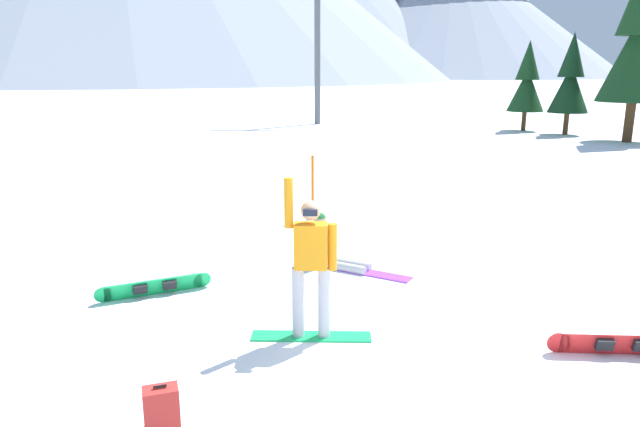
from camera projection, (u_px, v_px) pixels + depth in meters
ground_plane at (423, 378)px, 6.30m from camera, size 800.00×800.00×0.00m
snowboarder_foreground at (311, 264)px, 7.02m from camera, size 1.50×0.32×2.02m
snowboarder_midground at (329, 249)px, 9.80m from camera, size 1.73×1.14×0.92m
loose_snowboard_near_left at (622, 344)px, 6.75m from camera, size 1.71×0.15×0.29m
loose_snowboard_far_spare at (155, 287)px, 8.56m from camera, size 1.55×0.91×0.26m
backpack_red at (162, 410)px, 5.34m from camera, size 0.37×0.34×0.47m
trail_marker_pole at (313, 188)px, 12.79m from camera, size 0.06×0.06×1.43m
pine_tree_young at (640, 40)px, 25.53m from camera, size 3.14×3.14×8.26m
pine_tree_short at (570, 80)px, 28.99m from camera, size 1.96×1.96×5.04m
pine_tree_twin at (527, 82)px, 30.88m from camera, size 1.92×1.92×4.74m
ski_lift_tower at (317, 32)px, 34.07m from camera, size 3.74×0.36×9.18m
peak_central_summit at (453, 11)px, 228.95m from camera, size 129.66×129.66×48.74m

